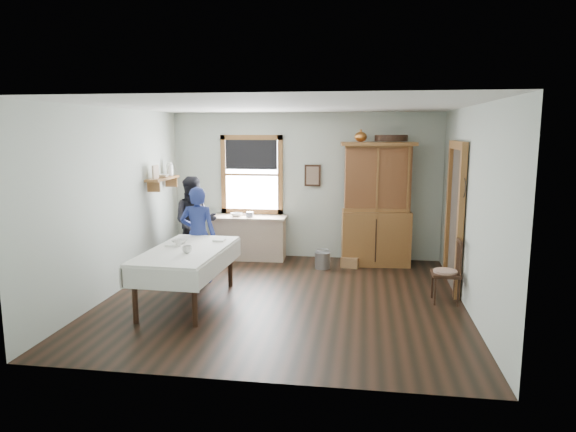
% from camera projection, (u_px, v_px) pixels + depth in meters
% --- Properties ---
extents(room, '(5.01, 5.01, 2.70)m').
position_uv_depth(room, '(284.00, 205.00, 7.13)').
color(room, black).
rests_on(room, ground).
extents(window, '(1.18, 0.07, 1.48)m').
position_uv_depth(window, '(252.00, 170.00, 9.63)').
color(window, white).
rests_on(window, room).
extents(doorway, '(0.09, 1.14, 2.22)m').
position_uv_depth(doorway, '(455.00, 213.00, 7.63)').
color(doorway, '#3E352C').
rests_on(doorway, room).
extents(wall_shelf, '(0.24, 1.00, 0.44)m').
position_uv_depth(wall_shelf, '(163.00, 177.00, 8.94)').
color(wall_shelf, olive).
rests_on(wall_shelf, room).
extents(framed_picture, '(0.30, 0.04, 0.40)m').
position_uv_depth(framed_picture, '(313.00, 176.00, 9.47)').
color(framed_picture, black).
rests_on(framed_picture, room).
extents(rug_beater, '(0.01, 0.27, 0.27)m').
position_uv_depth(rug_beater, '(464.00, 179.00, 7.00)').
color(rug_beater, black).
rests_on(rug_beater, room).
extents(work_counter, '(1.42, 0.58, 0.80)m').
position_uv_depth(work_counter, '(248.00, 238.00, 9.56)').
color(work_counter, tan).
rests_on(work_counter, room).
extents(china_hutch, '(1.32, 0.70, 2.18)m').
position_uv_depth(china_hutch, '(376.00, 204.00, 9.05)').
color(china_hutch, olive).
rests_on(china_hutch, room).
extents(dining_table, '(1.08, 1.95, 0.77)m').
position_uv_depth(dining_table, '(188.00, 276.00, 7.09)').
color(dining_table, white).
rests_on(dining_table, room).
extents(spindle_chair, '(0.42, 0.42, 0.90)m').
position_uv_depth(spindle_chair, '(446.00, 271.00, 7.11)').
color(spindle_chair, black).
rests_on(spindle_chair, room).
extents(pail, '(0.28, 0.28, 0.29)m').
position_uv_depth(pail, '(322.00, 260.00, 8.91)').
color(pail, '#92959A').
rests_on(pail, room).
extents(wicker_basket, '(0.35, 0.28, 0.18)m').
position_uv_depth(wicker_basket, '(350.00, 262.00, 9.01)').
color(wicker_basket, '#9A7046').
rests_on(wicker_basket, room).
extents(woman_blue, '(0.55, 0.39, 1.41)m').
position_uv_depth(woman_blue, '(198.00, 238.00, 8.04)').
color(woman_blue, navy).
rests_on(woman_blue, room).
extents(figure_dark, '(0.84, 0.74, 1.47)m').
position_uv_depth(figure_dark, '(195.00, 225.00, 9.03)').
color(figure_dark, black).
rests_on(figure_dark, room).
extents(table_cup_a, '(0.17, 0.17, 0.10)m').
position_uv_depth(table_cup_a, '(187.00, 249.00, 6.79)').
color(table_cup_a, silver).
rests_on(table_cup_a, dining_table).
extents(table_cup_b, '(0.12, 0.12, 0.10)m').
position_uv_depth(table_cup_b, '(179.00, 243.00, 7.17)').
color(table_cup_b, silver).
rests_on(table_cup_b, dining_table).
extents(table_bowl, '(0.29, 0.29, 0.06)m').
position_uv_depth(table_bowl, '(180.00, 241.00, 7.38)').
color(table_bowl, silver).
rests_on(table_bowl, dining_table).
extents(counter_book, '(0.24, 0.26, 0.02)m').
position_uv_depth(counter_book, '(237.00, 214.00, 9.64)').
color(counter_book, '#786150').
rests_on(counter_book, work_counter).
extents(counter_bowl, '(0.28, 0.28, 0.07)m').
position_uv_depth(counter_bowl, '(236.00, 215.00, 9.47)').
color(counter_bowl, silver).
rests_on(counter_bowl, work_counter).
extents(shelf_bowl, '(0.22, 0.22, 0.05)m').
position_uv_depth(shelf_bowl, '(164.00, 175.00, 8.95)').
color(shelf_bowl, silver).
rests_on(shelf_bowl, wall_shelf).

